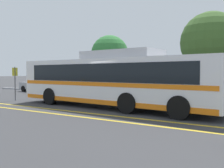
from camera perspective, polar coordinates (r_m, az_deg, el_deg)
name	(u,v)px	position (r m, az deg, el deg)	size (l,w,h in m)	color
ground_plane	(122,109)	(13.97, 2.17, -5.45)	(220.00, 220.00, 0.00)	#38383A
lane_strip_0	(87,113)	(12.66, -5.50, -6.29)	(0.20, 32.23, 0.01)	gold
lane_strip_1	(73,116)	(11.89, -8.59, -6.88)	(0.20, 32.23, 0.01)	gold
curb_strip	(162,97)	(20.58, 10.74, -2.71)	(40.23, 0.36, 0.15)	#99999E
transit_bus	(112,80)	(14.28, 0.07, 0.93)	(12.69, 3.48, 3.09)	white
parked_car_0	(38,84)	(27.25, -15.86, -0.10)	(4.14, 2.03, 1.45)	#9E9EA3
parked_car_1	(86,87)	(22.48, -5.63, -0.76)	(4.32, 2.17, 1.25)	#335B33
parked_car_2	(154,89)	(19.09, 9.04, -1.12)	(4.11, 2.08, 1.46)	#9E9EA3
bus_stop_sign	(15,79)	(19.20, -20.37, 0.96)	(0.07, 0.40, 2.32)	#59595E
tree_0	(211,42)	(22.97, 20.76, 8.50)	(4.93, 4.93, 6.86)	#513823
tree_2	(110,54)	(26.93, -0.51, 6.53)	(3.82, 3.82, 5.73)	#513823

